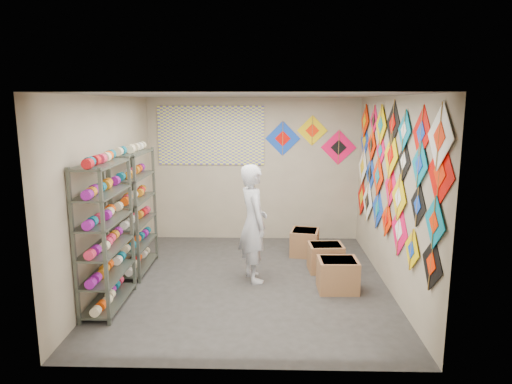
{
  "coord_description": "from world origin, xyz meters",
  "views": [
    {
      "loc": [
        0.28,
        -6.35,
        2.6
      ],
      "look_at": [
        0.1,
        0.3,
        1.3
      ],
      "focal_mm": 32.0,
      "sensor_mm": 36.0,
      "label": 1
    }
  ],
  "objects_px": {
    "shelf_rack_back": "(135,212)",
    "shelf_rack_front": "(105,236)",
    "carton_a": "(338,275)",
    "shopkeeper": "(253,223)",
    "carton_b": "(326,258)",
    "carton_c": "(305,242)"
  },
  "relations": [
    {
      "from": "shelf_rack_front",
      "to": "carton_c",
      "type": "relative_size",
      "value": 3.75
    },
    {
      "from": "carton_c",
      "to": "carton_a",
      "type": "bearing_deg",
      "value": -66.7
    },
    {
      "from": "shelf_rack_back",
      "to": "carton_b",
      "type": "relative_size",
      "value": 3.61
    },
    {
      "from": "shelf_rack_back",
      "to": "carton_b",
      "type": "xyz_separation_m",
      "value": [
        2.97,
        0.05,
        -0.73
      ]
    },
    {
      "from": "shopkeeper",
      "to": "carton_a",
      "type": "distance_m",
      "value": 1.41
    },
    {
      "from": "shelf_rack_back",
      "to": "shelf_rack_front",
      "type": "bearing_deg",
      "value": -90.0
    },
    {
      "from": "shelf_rack_front",
      "to": "shelf_rack_back",
      "type": "xyz_separation_m",
      "value": [
        0.0,
        1.3,
        0.0
      ]
    },
    {
      "from": "shelf_rack_front",
      "to": "carton_a",
      "type": "relative_size",
      "value": 3.48
    },
    {
      "from": "carton_b",
      "to": "carton_a",
      "type": "bearing_deg",
      "value": -88.3
    },
    {
      "from": "shelf_rack_front",
      "to": "carton_b",
      "type": "height_order",
      "value": "shelf_rack_front"
    },
    {
      "from": "shopkeeper",
      "to": "carton_b",
      "type": "relative_size",
      "value": 3.31
    },
    {
      "from": "shelf_rack_back",
      "to": "carton_a",
      "type": "xyz_separation_m",
      "value": [
        3.04,
        -0.72,
        -0.72
      ]
    },
    {
      "from": "shelf_rack_back",
      "to": "shopkeeper",
      "type": "xyz_separation_m",
      "value": [
        1.84,
        -0.34,
        -0.08
      ]
    },
    {
      "from": "carton_a",
      "to": "carton_b",
      "type": "height_order",
      "value": "carton_a"
    },
    {
      "from": "shopkeeper",
      "to": "carton_a",
      "type": "relative_size",
      "value": 3.19
    },
    {
      "from": "shelf_rack_back",
      "to": "carton_b",
      "type": "height_order",
      "value": "shelf_rack_back"
    },
    {
      "from": "shelf_rack_back",
      "to": "carton_b",
      "type": "distance_m",
      "value": 3.06
    },
    {
      "from": "carton_a",
      "to": "shopkeeper",
      "type": "bearing_deg",
      "value": 161.42
    },
    {
      "from": "shelf_rack_front",
      "to": "shelf_rack_back",
      "type": "bearing_deg",
      "value": 90.0
    },
    {
      "from": "shelf_rack_front",
      "to": "shelf_rack_back",
      "type": "relative_size",
      "value": 1.0
    },
    {
      "from": "shelf_rack_front",
      "to": "carton_a",
      "type": "height_order",
      "value": "shelf_rack_front"
    },
    {
      "from": "shopkeeper",
      "to": "carton_b",
      "type": "xyz_separation_m",
      "value": [
        1.12,
        0.4,
        -0.66
      ]
    }
  ]
}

